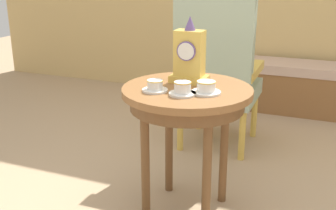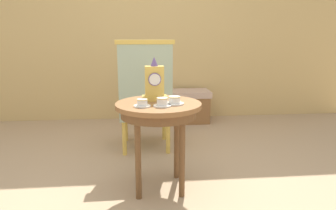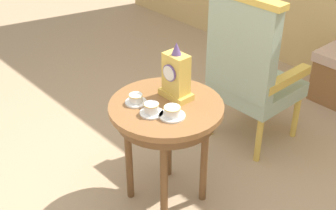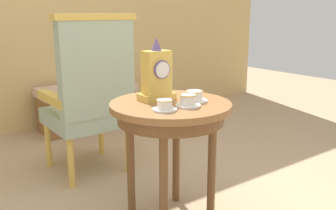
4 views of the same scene
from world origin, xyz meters
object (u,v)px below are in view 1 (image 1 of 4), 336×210
at_px(teacup_left, 155,86).
at_px(teacup_right, 182,89).
at_px(teacup_center, 206,88).
at_px(armchair, 217,68).
at_px(window_bench, 294,87).
at_px(mantel_clock, 189,56).
at_px(side_table, 187,104).

height_order(teacup_left, teacup_right, teacup_right).
distance_m(teacup_center, armchair, 0.92).
bearing_deg(teacup_center, teacup_right, -146.03).
height_order(teacup_left, armchair, armchair).
distance_m(teacup_center, window_bench, 2.03).
distance_m(mantel_clock, window_bench, 1.94).
xyz_separation_m(teacup_left, window_bench, (0.48, 2.02, -0.49)).
bearing_deg(armchair, teacup_right, -84.23).
relative_size(side_table, teacup_center, 4.86).
relative_size(armchair, window_bench, 1.19).
height_order(teacup_left, window_bench, teacup_left).
bearing_deg(mantel_clock, armchair, 94.15).
bearing_deg(window_bench, side_table, -100.60).
height_order(teacup_right, armchair, armchair).
bearing_deg(teacup_center, teacup_left, -166.40).
xyz_separation_m(teacup_left, teacup_right, (0.14, -0.01, 0.00)).
height_order(teacup_left, mantel_clock, mantel_clock).
height_order(side_table, teacup_left, teacup_left).
bearing_deg(teacup_center, window_bench, 82.96).
relative_size(side_table, mantel_clock, 2.04).
distance_m(teacup_right, teacup_center, 0.11).
xyz_separation_m(teacup_left, armchair, (0.04, 0.95, -0.12)).
xyz_separation_m(side_table, window_bench, (0.36, 1.90, -0.38)).
relative_size(teacup_right, mantel_clock, 0.38).
distance_m(teacup_left, mantel_clock, 0.26).
bearing_deg(mantel_clock, teacup_center, -48.16).
bearing_deg(teacup_right, armchair, 95.77).
distance_m(teacup_left, teacup_right, 0.14).
relative_size(side_table, teacup_left, 5.59).
bearing_deg(teacup_right, mantel_clock, 101.19).
distance_m(armchair, window_bench, 1.21).
bearing_deg(teacup_right, window_bench, 80.56).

